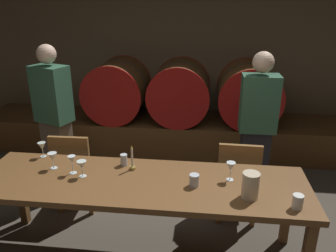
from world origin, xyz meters
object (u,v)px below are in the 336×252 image
chair_right (238,177)px  wine_glass_right (82,166)px  wine_barrel_left (118,89)px  chair_left (75,168)px  guest_right (257,127)px  cup_right (298,202)px  wine_barrel_center (180,91)px  wine_glass_far_right (231,167)px  pitcher (251,185)px  wine_glass_center (72,160)px  wine_barrel_right (248,93)px  cup_left (124,160)px  cup_center (194,180)px  dining_table (141,188)px  wine_glass_left (52,157)px  candle_center (132,163)px  guest_left (55,120)px  wine_glass_far_left (42,147)px

chair_right → wine_glass_right: wine_glass_right is taller
wine_barrel_left → chair_left: size_ratio=1.02×
guest_right → cup_right: bearing=94.6°
wine_barrel_center → wine_glass_far_right: wine_barrel_center is taller
pitcher → cup_right: bearing=-18.1°
wine_barrel_left → pitcher: size_ratio=4.48×
pitcher → wine_glass_center: (-1.44, 0.20, 0.02)m
wine_barrel_right → cup_left: wine_barrel_right is taller
chair_right → cup_right: bearing=111.8°
wine_barrel_left → cup_center: bearing=-62.6°
dining_table → wine_glass_left: size_ratio=18.59×
guest_right → wine_glass_left: bearing=27.3°
dining_table → candle_center: size_ratio=11.91×
guest_left → cup_center: guest_left is taller
guest_left → cup_left: bearing=163.9°
wine_glass_right → cup_left: (0.29, 0.24, -0.05)m
wine_barrel_right → guest_right: bearing=-91.3°
wine_barrel_center → pitcher: size_ratio=4.48×
pitcher → cup_left: (-1.05, 0.39, -0.05)m
wine_barrel_left → chair_left: bearing=-91.8°
guest_left → wine_glass_right: bearing=145.7°
guest_right → wine_glass_right: (-1.54, -1.07, 0.01)m
pitcher → cup_left: bearing=159.3°
guest_right → candle_center: size_ratio=7.28×
wine_glass_left → wine_glass_far_right: size_ratio=0.92×
wine_barrel_right → cup_center: (-0.64, -2.32, -0.09)m
dining_table → wine_glass_right: bearing=178.6°
wine_barrel_center → wine_glass_far_right: bearing=-74.9°
wine_barrel_left → wine_glass_far_left: 1.98m
wine_barrel_center → wine_glass_right: bearing=-105.2°
chair_right → wine_glass_left: 1.75m
wine_barrel_right → dining_table: wine_barrel_right is taller
chair_left → wine_glass_center: 0.73m
wine_glass_far_left → wine_glass_far_right: 1.72m
chair_left → guest_left: 0.61m
dining_table → wine_glass_right: wine_glass_right is taller
chair_left → cup_left: (0.63, -0.38, 0.32)m
wine_glass_center → pitcher: bearing=-8.0°
wine_glass_right → wine_barrel_center: bearing=74.8°
dining_table → guest_left: 1.52m
wine_glass_right → chair_right: bearing=25.1°
pitcher → wine_glass_left: (-1.64, 0.27, 0.01)m
cup_left → cup_right: 1.45m
cup_left → chair_right: bearing=20.4°
wine_glass_right → candle_center: bearing=23.4°
wine_barrel_left → wine_barrel_center: (0.90, 0.00, 0.00)m
wine_glass_center → wine_glass_far_right: 1.31m
wine_barrel_center → wine_glass_far_right: size_ratio=5.71×
guest_left → chair_right: bearing=-168.4°
candle_center → wine_glass_left: bearing=-175.2°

